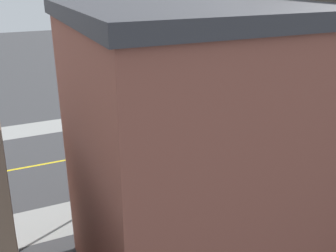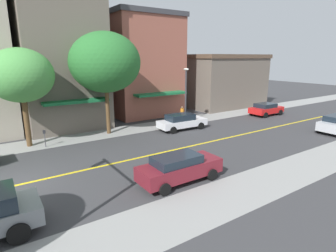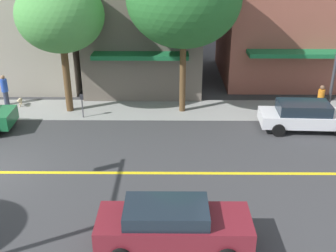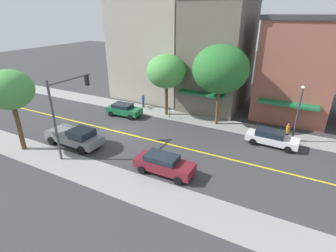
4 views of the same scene
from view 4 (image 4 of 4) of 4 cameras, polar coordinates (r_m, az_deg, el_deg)
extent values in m
plane|color=#38383A|center=(27.61, -10.35, -1.40)|extent=(140.00, 140.00, 0.00)
cube|color=gray|center=(32.96, -2.93, 3.22)|extent=(3.12, 126.00, 0.01)
cube|color=gray|center=(23.19, -21.00, -7.91)|extent=(3.12, 126.00, 0.01)
cube|color=yellow|center=(27.61, -10.35, -1.40)|extent=(0.20, 126.00, 0.00)
cube|color=#A39989|center=(38.69, -2.71, 17.71)|extent=(9.37, 10.51, 14.97)
cube|color=#665B51|center=(35.08, 11.14, 14.99)|extent=(10.75, 7.12, 12.92)
cube|color=#196638|center=(30.29, 7.21, 7.06)|extent=(1.20, 5.41, 0.24)
cube|color=#935142|center=(33.80, 26.31, 10.91)|extent=(8.23, 7.81, 10.85)
cube|color=#38383D|center=(33.24, 28.17, 20.41)|extent=(8.53, 8.11, 0.50)
cube|color=#196638|center=(29.78, 24.87, 4.39)|extent=(1.34, 5.93, 0.24)
cylinder|color=brown|center=(29.11, 10.85, 4.08)|extent=(0.34, 0.34, 3.93)
ellipsoid|color=#286B2D|center=(28.00, 11.52, 12.16)|extent=(5.91, 5.91, 5.03)
cylinder|color=brown|center=(26.65, -29.92, -0.43)|extent=(0.42, 0.42, 4.15)
ellipsoid|color=#4C9947|center=(25.60, -31.53, 6.84)|extent=(3.94, 3.94, 3.35)
cylinder|color=brown|center=(31.44, -0.36, 5.68)|extent=(0.39, 0.39, 3.59)
ellipsoid|color=#4C9947|center=(30.53, -0.38, 11.95)|extent=(4.57, 4.57, 3.88)
cylinder|color=yellow|center=(33.90, -8.55, 4.16)|extent=(0.24, 0.24, 0.67)
sphere|color=yellow|center=(33.76, -8.59, 4.81)|extent=(0.22, 0.22, 0.22)
cylinder|color=yellow|center=(34.01, -8.39, 4.30)|extent=(0.10, 0.10, 0.10)
cylinder|color=yellow|center=(33.76, -8.72, 4.13)|extent=(0.10, 0.10, 0.10)
cylinder|color=#4C4C51|center=(30.61, 0.33, 2.65)|extent=(0.07, 0.07, 1.07)
cube|color=#2D2D33|center=(30.37, 0.33, 3.82)|extent=(0.12, 0.18, 0.26)
cylinder|color=#474C47|center=(22.79, -23.71, 0.78)|extent=(0.20, 0.20, 6.88)
cylinder|color=#474C47|center=(23.27, -20.74, 9.59)|extent=(4.48, 0.14, 0.14)
cube|color=black|center=(24.61, -17.43, 9.54)|extent=(0.26, 0.32, 0.90)
sphere|color=red|center=(24.54, -17.52, 10.22)|extent=(0.20, 0.20, 0.20)
sphere|color=yellow|center=(24.61, -17.43, 9.54)|extent=(0.20, 0.20, 0.20)
sphere|color=green|center=(24.68, -17.35, 8.87)|extent=(0.20, 0.20, 0.20)
cylinder|color=#38383D|center=(27.08, 26.54, 1.92)|extent=(0.16, 0.16, 5.27)
ellipsoid|color=silver|center=(26.29, 27.65, 7.55)|extent=(0.70, 0.36, 0.24)
cube|color=maroon|center=(20.28, -0.79, -8.62)|extent=(1.71, 4.71, 0.77)
cube|color=#19232D|center=(20.06, -1.40, -6.99)|extent=(1.51, 2.55, 0.44)
cylinder|color=black|center=(20.58, 4.23, -9.45)|extent=(0.22, 0.64, 0.64)
cylinder|color=black|center=(19.29, 2.14, -11.94)|extent=(0.22, 0.64, 0.64)
cylinder|color=black|center=(21.78, -3.34, -7.38)|extent=(0.22, 0.64, 0.64)
cylinder|color=black|center=(20.56, -5.80, -9.54)|extent=(0.22, 0.64, 0.64)
cube|color=silver|center=(26.27, 21.91, -2.69)|extent=(1.91, 4.74, 0.61)
cube|color=#19232D|center=(26.06, 21.61, -1.45)|extent=(1.61, 2.58, 0.54)
cylinder|color=black|center=(27.07, 25.31, -3.23)|extent=(0.25, 0.65, 0.64)
cylinder|color=black|center=(25.53, 24.86, -4.77)|extent=(0.25, 0.65, 0.64)
cylinder|color=black|center=(27.36, 18.99, -1.89)|extent=(0.25, 0.65, 0.64)
cylinder|color=black|center=(25.83, 18.15, -3.32)|extent=(0.25, 0.65, 0.64)
cube|color=#196638|center=(31.80, -9.61, 3.42)|extent=(1.98, 4.26, 0.72)
cube|color=#19232D|center=(31.72, -9.99, 4.45)|extent=(1.67, 2.33, 0.43)
cylinder|color=black|center=(31.90, -6.62, 2.98)|extent=(0.25, 0.65, 0.64)
cylinder|color=black|center=(30.51, -8.34, 1.89)|extent=(0.25, 0.65, 0.64)
cylinder|color=black|center=(33.36, -10.68, 3.66)|extent=(0.25, 0.65, 0.64)
cylinder|color=black|center=(32.03, -12.50, 2.64)|extent=(0.25, 0.65, 0.64)
cube|color=slate|center=(25.93, -20.00, -2.40)|extent=(2.13, 5.76, 0.72)
cube|color=#19232D|center=(24.93, -18.62, -1.51)|extent=(1.91, 2.09, 0.64)
cube|color=slate|center=(27.10, -20.34, -0.19)|extent=(0.15, 2.98, 0.24)
cube|color=slate|center=(26.04, -23.35, -1.66)|extent=(0.15, 2.98, 0.24)
cylinder|color=black|center=(25.39, -15.25, -3.23)|extent=(0.29, 0.80, 0.80)
cylinder|color=black|center=(24.16, -18.51, -5.11)|extent=(0.29, 0.80, 0.80)
cylinder|color=black|center=(28.05, -21.08, -1.38)|extent=(0.29, 0.80, 0.80)
cylinder|color=black|center=(26.94, -24.27, -2.98)|extent=(0.29, 0.80, 0.80)
cylinder|color=#33384C|center=(34.51, -5.46, 4.81)|extent=(0.29, 0.29, 0.82)
cylinder|color=#284CB2|center=(34.27, -5.51, 6.04)|extent=(0.39, 0.39, 0.75)
sphere|color=#936B4C|center=(34.12, -5.54, 6.82)|extent=(0.23, 0.23, 0.23)
cylinder|color=black|center=(27.74, 24.60, -2.22)|extent=(0.26, 0.26, 0.85)
cylinder|color=orange|center=(27.43, 24.88, -0.70)|extent=(0.34, 0.34, 0.77)
sphere|color=brown|center=(27.24, 25.06, 0.27)|extent=(0.24, 0.24, 0.24)
ellipsoid|color=#C6B28C|center=(33.96, -4.38, 4.40)|extent=(0.57, 0.31, 0.24)
sphere|color=#C6B28C|center=(33.67, -4.59, 4.36)|extent=(0.19, 0.19, 0.19)
cylinder|color=#C6B28C|center=(33.87, -4.50, 3.94)|extent=(0.08, 0.08, 0.22)
cylinder|color=#C6B28C|center=(34.20, -4.24, 4.14)|extent=(0.08, 0.08, 0.22)
camera|label=1|loc=(45.00, 37.01, 20.22)|focal=41.38mm
camera|label=2|loc=(17.62, -46.02, -0.25)|focal=29.29mm
camera|label=3|loc=(10.11, -29.95, 3.68)|focal=43.32mm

